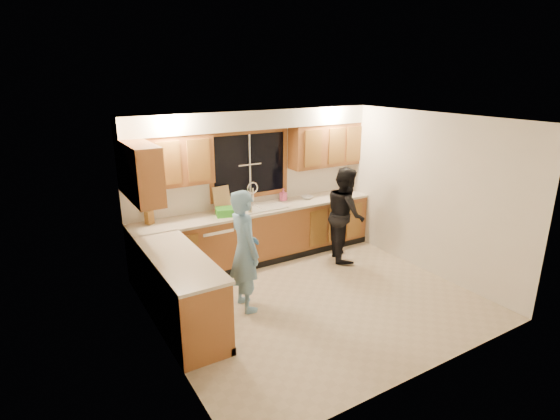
# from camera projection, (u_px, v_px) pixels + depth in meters

# --- Properties ---
(floor) EXTENTS (4.20, 4.20, 0.00)m
(floor) POSITION_uv_depth(u_px,v_px,m) (313.00, 299.00, 6.15)
(floor) COLOR beige
(floor) RESTS_ON ground
(ceiling) EXTENTS (4.20, 4.20, 0.00)m
(ceiling) POSITION_uv_depth(u_px,v_px,m) (318.00, 119.00, 5.40)
(ceiling) COLOR silver
(wall_back) EXTENTS (4.20, 0.00, 4.20)m
(wall_back) POSITION_uv_depth(u_px,v_px,m) (250.00, 185.00, 7.33)
(wall_back) COLOR white
(wall_back) RESTS_ON ground
(wall_left) EXTENTS (0.00, 3.80, 3.80)m
(wall_left) POSITION_uv_depth(u_px,v_px,m) (158.00, 246.00, 4.74)
(wall_left) COLOR white
(wall_left) RESTS_ON ground
(wall_right) EXTENTS (0.00, 3.80, 3.80)m
(wall_right) POSITION_uv_depth(u_px,v_px,m) (425.00, 193.00, 6.81)
(wall_right) COLOR white
(wall_right) RESTS_ON ground
(base_cabinets_back) EXTENTS (4.20, 0.60, 0.88)m
(base_cabinets_back) POSITION_uv_depth(u_px,v_px,m) (259.00, 235.00, 7.33)
(base_cabinets_back) COLOR #9E5D2D
(base_cabinets_back) RESTS_ON ground
(base_cabinets_left) EXTENTS (0.60, 1.90, 0.88)m
(base_cabinets_left) POSITION_uv_depth(u_px,v_px,m) (180.00, 293.00, 5.42)
(base_cabinets_left) COLOR #9E5D2D
(base_cabinets_left) RESTS_ON ground
(countertop_back) EXTENTS (4.20, 0.63, 0.04)m
(countertop_back) POSITION_uv_depth(u_px,v_px,m) (259.00, 209.00, 7.18)
(countertop_back) COLOR beige
(countertop_back) RESTS_ON base_cabinets_back
(countertop_left) EXTENTS (0.63, 1.90, 0.04)m
(countertop_left) POSITION_uv_depth(u_px,v_px,m) (178.00, 258.00, 5.29)
(countertop_left) COLOR beige
(countertop_left) RESTS_ON base_cabinets_left
(upper_cabinets_left) EXTENTS (1.35, 0.33, 0.75)m
(upper_cabinets_left) POSITION_uv_depth(u_px,v_px,m) (167.00, 161.00, 6.32)
(upper_cabinets_left) COLOR #9E5D2D
(upper_cabinets_left) RESTS_ON wall_back
(upper_cabinets_right) EXTENTS (1.35, 0.33, 0.75)m
(upper_cabinets_right) POSITION_uv_depth(u_px,v_px,m) (325.00, 145.00, 7.72)
(upper_cabinets_right) COLOR #9E5D2D
(upper_cabinets_right) RESTS_ON wall_back
(upper_cabinets_return) EXTENTS (0.33, 0.90, 0.75)m
(upper_cabinets_return) POSITION_uv_depth(u_px,v_px,m) (142.00, 173.00, 5.56)
(upper_cabinets_return) COLOR #9E5D2D
(upper_cabinets_return) RESTS_ON wall_left
(soffit) EXTENTS (4.20, 0.35, 0.30)m
(soffit) POSITION_uv_depth(u_px,v_px,m) (253.00, 119.00, 6.85)
(soffit) COLOR white
(soffit) RESTS_ON wall_back
(window_frame) EXTENTS (1.44, 0.03, 1.14)m
(window_frame) POSITION_uv_depth(u_px,v_px,m) (250.00, 164.00, 7.21)
(window_frame) COLOR black
(window_frame) RESTS_ON wall_back
(sink) EXTENTS (0.86, 0.52, 0.57)m
(sink) POSITION_uv_depth(u_px,v_px,m) (258.00, 211.00, 7.20)
(sink) COLOR white
(sink) RESTS_ON countertop_back
(dishwasher) EXTENTS (0.60, 0.56, 0.82)m
(dishwasher) POSITION_uv_depth(u_px,v_px,m) (212.00, 247.00, 6.91)
(dishwasher) COLOR white
(dishwasher) RESTS_ON floor
(stove) EXTENTS (0.58, 0.75, 0.90)m
(stove) POSITION_uv_depth(u_px,v_px,m) (196.00, 312.00, 4.95)
(stove) COLOR white
(stove) RESTS_ON floor
(man) EXTENTS (0.43, 0.62, 1.65)m
(man) POSITION_uv_depth(u_px,v_px,m) (245.00, 251.00, 5.71)
(man) COLOR #70A6D3
(man) RESTS_ON floor
(woman) EXTENTS (0.87, 0.95, 1.59)m
(woman) POSITION_uv_depth(u_px,v_px,m) (345.00, 214.00, 7.30)
(woman) COLOR black
(woman) RESTS_ON floor
(knife_block) EXTENTS (0.14, 0.13, 0.20)m
(knife_block) POSITION_uv_depth(u_px,v_px,m) (149.00, 217.00, 6.41)
(knife_block) COLOR #9B682A
(knife_block) RESTS_ON countertop_back
(cutting_board) EXTENTS (0.31, 0.15, 0.40)m
(cutting_board) POSITION_uv_depth(u_px,v_px,m) (222.00, 199.00, 6.99)
(cutting_board) COLOR tan
(cutting_board) RESTS_ON countertop_back
(dish_crate) EXTENTS (0.32, 0.31, 0.12)m
(dish_crate) POSITION_uv_depth(u_px,v_px,m) (225.00, 212.00, 6.78)
(dish_crate) COLOR green
(dish_crate) RESTS_ON countertop_back
(soap_bottle) EXTENTS (0.10, 0.11, 0.21)m
(soap_bottle) POSITION_uv_depth(u_px,v_px,m) (283.00, 195.00, 7.58)
(soap_bottle) COLOR #E1558C
(soap_bottle) RESTS_ON countertop_back
(bowl) EXTENTS (0.24, 0.24, 0.05)m
(bowl) POSITION_uv_depth(u_px,v_px,m) (307.00, 197.00, 7.71)
(bowl) COLOR silver
(bowl) RESTS_ON countertop_back
(can_left) EXTENTS (0.08, 0.08, 0.12)m
(can_left) POSITION_uv_depth(u_px,v_px,m) (250.00, 211.00, 6.86)
(can_left) COLOR #C3B996
(can_left) RESTS_ON countertop_back
(can_right) EXTENTS (0.08, 0.08, 0.12)m
(can_right) POSITION_uv_depth(u_px,v_px,m) (245.00, 209.00, 6.96)
(can_right) COLOR #C3B996
(can_right) RESTS_ON countertop_back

